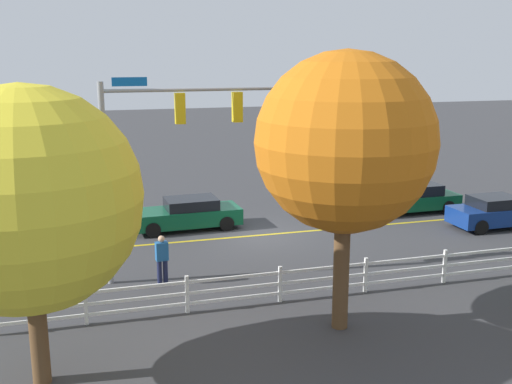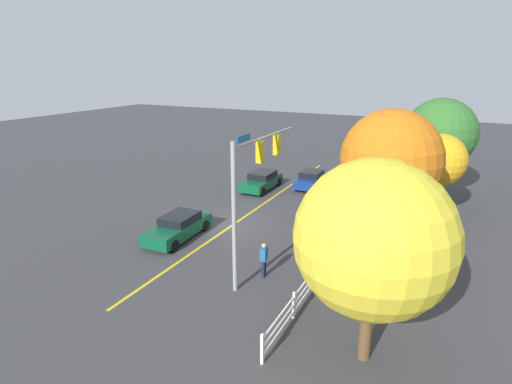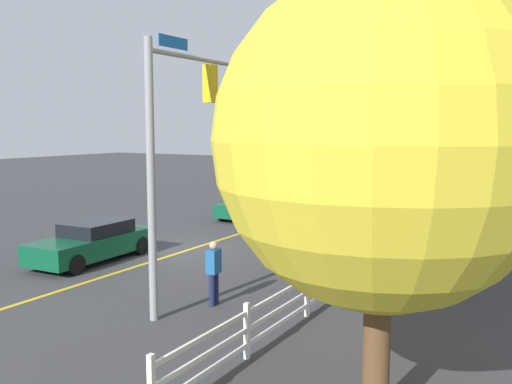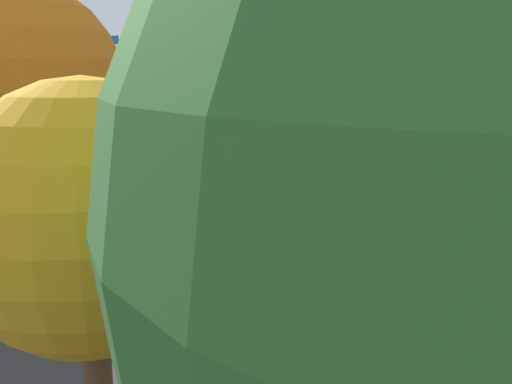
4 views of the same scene
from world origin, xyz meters
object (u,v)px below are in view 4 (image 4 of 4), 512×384
at_px(car_2, 286,202).
at_px(tree_0, 14,90).
at_px(tree_1, 89,219).
at_px(pedestrian, 113,213).

height_order(car_2, tree_0, tree_0).
relative_size(tree_0, tree_1, 1.37).
relative_size(car_2, tree_0, 0.62).
height_order(tree_0, tree_1, tree_0).
distance_m(pedestrian, tree_1, 13.35).
bearing_deg(tree_1, pedestrian, -30.10).
bearing_deg(car_2, tree_0, 100.04).
height_order(pedestrian, tree_1, tree_1).
xyz_separation_m(car_2, tree_0, (-2.37, 10.96, 4.54)).
xyz_separation_m(pedestrian, tree_0, (-4.32, 4.63, 4.28)).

